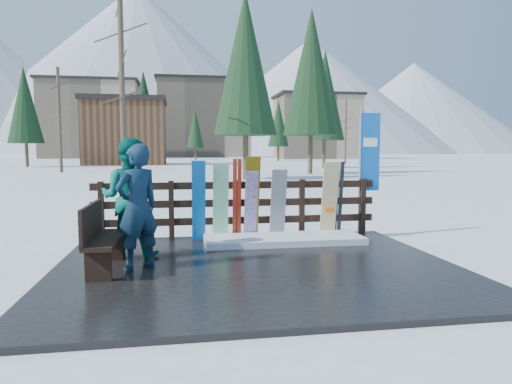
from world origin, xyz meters
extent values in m
plane|color=white|center=(0.00, 0.00, 0.00)|extent=(700.00, 700.00, 0.00)
cube|color=black|center=(0.00, 0.00, 0.04)|extent=(6.00, 5.00, 0.08)
cube|color=black|center=(-2.60, 2.20, 0.66)|extent=(0.10, 0.10, 1.15)
cube|color=black|center=(-1.30, 2.20, 0.66)|extent=(0.10, 0.10, 1.15)
cube|color=black|center=(0.00, 2.20, 0.66)|extent=(0.10, 0.10, 1.15)
cube|color=black|center=(1.30, 2.20, 0.66)|extent=(0.10, 0.10, 1.15)
cube|color=black|center=(2.60, 2.20, 0.66)|extent=(0.10, 0.10, 1.15)
cube|color=black|center=(0.00, 2.20, 0.43)|extent=(5.60, 0.05, 0.14)
cube|color=black|center=(0.00, 2.20, 0.78)|extent=(5.60, 0.05, 0.14)
cube|color=black|center=(0.00, 2.20, 1.13)|extent=(5.60, 0.05, 0.14)
cube|color=white|center=(0.79, 1.60, 0.14)|extent=(2.97, 1.00, 0.12)
cube|color=black|center=(-2.21, 0.08, 0.53)|extent=(0.40, 1.50, 0.06)
cube|color=black|center=(-2.21, -0.52, 0.30)|extent=(0.34, 0.06, 0.45)
cube|color=black|center=(-2.21, 0.68, 0.30)|extent=(0.34, 0.06, 0.45)
cube|color=black|center=(-2.39, 0.08, 0.80)|extent=(0.05, 1.50, 0.50)
cube|color=blue|center=(-0.78, 1.98, 0.85)|extent=(0.26, 0.35, 1.55)
cube|color=white|center=(-0.37, 1.98, 0.83)|extent=(0.30, 0.27, 1.49)
cube|color=#E9B404|center=(0.24, 1.98, 0.89)|extent=(0.28, 0.40, 1.62)
cube|color=white|center=(0.22, 1.98, 0.75)|extent=(0.24, 0.39, 1.35)
cube|color=black|center=(0.76, 1.98, 0.76)|extent=(0.30, 0.31, 1.37)
cube|color=silver|center=(1.81, 1.98, 0.83)|extent=(0.32, 0.31, 1.51)
cube|color=#9F2313|center=(-0.09, 2.05, 0.87)|extent=(0.07, 0.19, 1.57)
cube|color=#9F2313|center=(0.00, 2.05, 0.87)|extent=(0.07, 0.19, 1.57)
cube|color=black|center=(1.97, 2.05, 0.84)|extent=(0.08, 0.20, 1.51)
cube|color=black|center=(2.06, 2.05, 0.84)|extent=(0.08, 0.20, 1.51)
cylinder|color=silver|center=(2.54, 2.25, 1.38)|extent=(0.04, 0.04, 2.60)
cube|color=blue|center=(2.76, 2.25, 1.78)|extent=(0.42, 0.02, 1.60)
imported|color=#143549|center=(-1.75, 0.10, 0.99)|extent=(0.80, 0.74, 1.83)
imported|color=#045E50|center=(-1.94, 0.91, 1.05)|extent=(1.08, 0.92, 1.93)
cube|color=tan|center=(-22.00, 110.00, 9.00)|extent=(22.00, 14.00, 18.00)
cube|color=black|center=(-22.00, 110.00, 18.30)|extent=(23.10, 14.70, 0.60)
cube|color=gray|center=(6.00, 130.00, 11.00)|extent=(26.00, 16.00, 22.00)
cube|color=black|center=(6.00, 130.00, 22.30)|extent=(27.30, 16.80, 0.60)
cube|color=tan|center=(30.00, 95.00, 7.00)|extent=(18.00, 12.00, 14.00)
cube|color=black|center=(30.00, 95.00, 14.30)|extent=(18.90, 12.60, 0.60)
cube|color=brown|center=(-8.00, 55.00, 4.00)|extent=(10.00, 8.00, 8.00)
cube|color=black|center=(-8.00, 55.00, 8.30)|extent=(10.50, 8.40, 0.60)
cylinder|color=#382B1E|center=(-4.00, 18.00, 5.74)|extent=(0.28, 0.28, 11.49)
cone|color=black|center=(3.00, 22.00, 5.57)|extent=(4.01, 4.01, 11.14)
cone|color=black|center=(9.00, 28.00, 6.05)|extent=(4.36, 4.36, 12.10)
cylinder|color=#382B1E|center=(-11.00, 34.00, 4.37)|extent=(0.28, 0.28, 8.73)
cone|color=black|center=(14.00, 40.00, 5.87)|extent=(4.23, 4.23, 11.74)
cone|color=black|center=(-18.00, 48.00, 5.30)|extent=(3.81, 3.81, 10.60)
cylinder|color=#382B1E|center=(22.00, 55.00, 4.48)|extent=(0.28, 0.28, 8.97)
cone|color=black|center=(-6.00, 60.00, 6.22)|extent=(4.48, 4.48, 12.43)
cone|color=black|center=(16.00, 72.00, 5.11)|extent=(3.68, 3.68, 10.21)
cone|color=black|center=(2.00, 85.00, 4.76)|extent=(3.43, 3.43, 9.53)
cone|color=white|center=(-30.00, 340.00, 60.00)|extent=(260.00, 260.00, 120.00)
cone|color=white|center=(90.00, 310.00, 40.00)|extent=(200.00, 200.00, 80.00)
cone|color=white|center=(180.00, 330.00, 35.00)|extent=(180.00, 180.00, 70.00)
camera|label=1|loc=(-1.13, -6.68, 1.80)|focal=32.00mm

